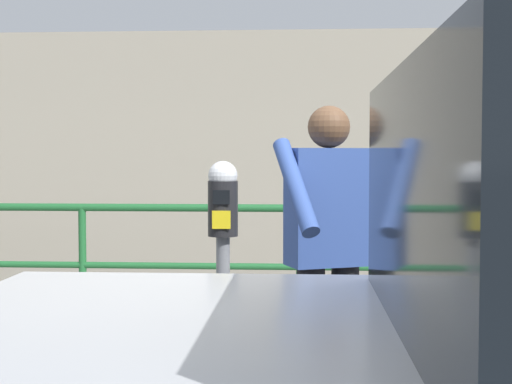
% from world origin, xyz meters
% --- Properties ---
extents(parking_meter, '(0.15, 0.16, 1.39)m').
position_xyz_m(parking_meter, '(-0.38, 0.46, 1.10)').
color(parking_meter, slate).
rests_on(parking_meter, sidewalk_curb).
extents(pedestrian_at_meter, '(0.59, 0.69, 1.68)m').
position_xyz_m(pedestrian_at_meter, '(0.16, 0.68, 1.09)').
color(pedestrian_at_meter, black).
rests_on(pedestrian_at_meter, sidewalk_curb).
extents(background_railing, '(24.06, 0.06, 1.04)m').
position_xyz_m(background_railing, '(-0.00, 2.46, 0.87)').
color(background_railing, '#1E602D').
rests_on(background_railing, sidewalk_curb).
extents(backdrop_wall, '(32.00, 0.50, 2.90)m').
position_xyz_m(backdrop_wall, '(0.00, 5.03, 1.45)').
color(backdrop_wall, '#ADA38E').
rests_on(backdrop_wall, ground).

